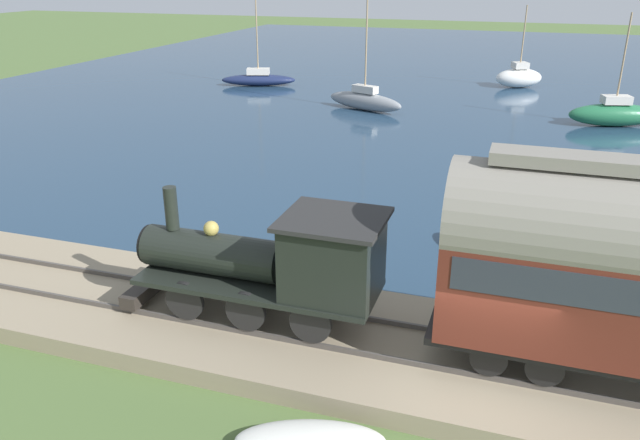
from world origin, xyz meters
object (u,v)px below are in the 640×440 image
sailboat_gray (365,100)px  rowboat_off_pier (468,242)px  steam_locomotive (280,260)px  rowboat_far_out (504,213)px  sailboat_green (614,114)px  sailboat_navy (258,79)px  sailboat_white (519,77)px

sailboat_gray → rowboat_off_pier: (-19.21, -8.37, -0.38)m
steam_locomotive → rowboat_off_pier: bearing=-29.3°
sailboat_gray → rowboat_far_out: bearing=-127.8°
sailboat_green → sailboat_gray: sailboat_gray is taller
steam_locomotive → rowboat_far_out: 10.99m
sailboat_navy → sailboat_green: bearing=-121.3°
steam_locomotive → sailboat_white: bearing=-6.4°
steam_locomotive → sailboat_white: 37.36m
sailboat_white → sailboat_navy: bearing=81.5°
sailboat_navy → sailboat_gray: bearing=-139.3°
steam_locomotive → rowboat_far_out: (9.77, -4.64, -1.93)m
steam_locomotive → sailboat_navy: sailboat_navy is taller
steam_locomotive → sailboat_white: (37.11, -4.15, -1.34)m
steam_locomotive → rowboat_far_out: bearing=-25.4°
sailboat_green → rowboat_far_out: size_ratio=2.24×
sailboat_gray → sailboat_navy: bearing=80.9°
steam_locomotive → sailboat_gray: bearing=10.3°
steam_locomotive → sailboat_white: size_ratio=1.08×
sailboat_gray → sailboat_green: bearing=-66.7°
sailboat_navy → sailboat_green: sailboat_navy is taller
sailboat_green → sailboat_gray: size_ratio=0.80×
rowboat_far_out → rowboat_off_pier: bearing=119.8°
rowboat_off_pier → rowboat_far_out: rowboat_off_pier is taller
sailboat_white → steam_locomotive: bearing=149.1°
sailboat_gray → rowboat_off_pier: bearing=-134.4°
steam_locomotive → sailboat_green: (26.10, -9.64, -1.40)m
sailboat_navy → sailboat_white: bearing=-92.0°
rowboat_off_pier → sailboat_green: bearing=35.1°
sailboat_green → sailboat_gray: bearing=75.6°
steam_locomotive → sailboat_navy: (31.73, 14.48, -1.59)m
steam_locomotive → sailboat_gray: 26.26m
sailboat_green → rowboat_off_pier: 20.40m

